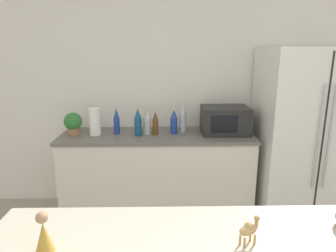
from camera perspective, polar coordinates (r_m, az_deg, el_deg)
The scene contains 14 objects.
wall_back at distance 3.37m, azimuth 4.01°, elevation 6.49°, with size 8.00×0.06×2.55m.
back_counter at distance 3.26m, azimuth -2.05°, elevation -8.97°, with size 1.99×0.63×0.88m.
refrigerator at distance 3.36m, azimuth 24.40°, elevation -1.67°, with size 0.90×0.75×1.76m.
potted_plant at distance 3.21m, azimuth -17.63°, elevation 0.56°, with size 0.18×0.18×0.23m.
paper_towel_roll at distance 3.14m, azimuth -13.76°, elevation 0.81°, with size 0.11×0.11×0.28m.
microwave at distance 3.16m, azimuth 10.80°, elevation 1.12°, with size 0.48×0.37×0.28m.
back_bottle_0 at distance 3.10m, azimuth 1.12°, elevation 0.80°, with size 0.07×0.07×0.26m.
back_bottle_1 at distance 3.16m, azimuth 2.83°, elevation 1.63°, with size 0.07×0.07×0.32m.
back_bottle_2 at distance 3.09m, azimuth -4.01°, elevation 0.77°, with size 0.08×0.08×0.27m.
back_bottle_3 at distance 3.03m, azimuth -5.73°, elevation 0.67°, with size 0.08×0.08×0.29m.
back_bottle_4 at distance 3.13m, azimuth -9.76°, elevation 0.85°, with size 0.06×0.06×0.28m.
back_bottle_5 at distance 3.06m, azimuth -2.41°, elevation 0.53°, with size 0.06×0.06×0.25m.
camel_figurine at distance 1.28m, azimuth 15.17°, elevation -18.42°, with size 0.10×0.07×0.12m.
wise_man_figurine_blue at distance 1.29m, azimuth -22.58°, elevation -18.59°, with size 0.07×0.07×0.17m.
Camera 1 is at (-0.30, -0.60, 1.73)m, focal length 32.00 mm.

